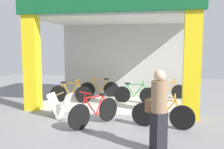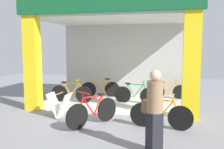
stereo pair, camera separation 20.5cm
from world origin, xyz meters
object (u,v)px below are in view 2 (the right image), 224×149
(bicycle_inside_0, at_px, (135,94))
(bicycle_inside_3, at_px, (169,91))
(bicycle_inside_1, at_px, (71,93))
(bicycle_inside_2, at_px, (100,89))
(bicycle_parked_0, at_px, (93,112))
(pedestrian_1, at_px, (154,111))
(bicycle_parked_1, at_px, (161,115))
(sandwich_board_sign, at_px, (59,105))

(bicycle_inside_0, relative_size, bicycle_inside_3, 1.09)
(bicycle_inside_0, height_order, bicycle_inside_1, bicycle_inside_1)
(bicycle_inside_1, distance_m, bicycle_inside_2, 1.41)
(bicycle_inside_0, bearing_deg, bicycle_parked_0, -105.20)
(bicycle_inside_2, relative_size, bicycle_parked_0, 1.06)
(bicycle_inside_1, distance_m, pedestrian_1, 5.00)
(bicycle_inside_3, xyz_separation_m, bicycle_parked_0, (-1.92, -3.81, 0.05))
(bicycle_inside_0, relative_size, bicycle_inside_2, 1.01)
(bicycle_parked_0, height_order, bicycle_parked_1, bicycle_parked_0)
(bicycle_inside_0, bearing_deg, bicycle_inside_3, 42.29)
(bicycle_inside_3, distance_m, bicycle_parked_0, 4.26)
(bicycle_parked_0, distance_m, pedestrian_1, 2.21)
(bicycle_inside_0, xyz_separation_m, bicycle_parked_0, (-0.74, -2.74, 0.03))
(bicycle_inside_3, xyz_separation_m, pedestrian_1, (-0.23, -5.15, 0.53))
(bicycle_inside_1, bearing_deg, bicycle_inside_3, 22.02)
(bicycle_parked_0, xyz_separation_m, bicycle_parked_1, (1.76, 0.16, -0.02))
(bicycle_parked_1, bearing_deg, sandwich_board_sign, 172.64)
(bicycle_inside_1, height_order, bicycle_parked_1, bicycle_parked_1)
(bicycle_inside_3, relative_size, sandwich_board_sign, 2.01)
(bicycle_inside_1, relative_size, pedestrian_1, 0.97)
(bicycle_inside_2, bearing_deg, bicycle_parked_0, -76.99)
(bicycle_parked_1, height_order, sandwich_board_sign, bicycle_parked_1)
(bicycle_inside_1, relative_size, bicycle_inside_2, 1.03)
(bicycle_inside_3, distance_m, sandwich_board_sign, 4.53)
(bicycle_parked_1, bearing_deg, bicycle_inside_3, 87.48)
(bicycle_inside_0, distance_m, bicycle_parked_0, 2.84)
(bicycle_inside_1, height_order, bicycle_inside_2, bicycle_inside_2)
(sandwich_board_sign, xyz_separation_m, pedestrian_1, (2.91, -1.88, 0.49))
(pedestrian_1, bearing_deg, bicycle_parked_1, 87.21)
(bicycle_inside_3, bearing_deg, pedestrian_1, -92.60)
(bicycle_inside_1, xyz_separation_m, pedestrian_1, (3.30, -3.72, 0.50))
(bicycle_inside_2, height_order, bicycle_parked_1, bicycle_inside_2)
(bicycle_parked_0, bearing_deg, bicycle_parked_1, 5.12)
(pedestrian_1, bearing_deg, bicycle_inside_3, 87.40)
(bicycle_inside_0, distance_m, bicycle_inside_3, 1.59)
(bicycle_inside_1, relative_size, bicycle_parked_1, 1.00)
(bicycle_inside_1, distance_m, bicycle_inside_3, 3.81)
(bicycle_inside_3, height_order, bicycle_parked_0, bicycle_parked_0)
(bicycle_parked_0, bearing_deg, sandwich_board_sign, 156.12)
(bicycle_inside_3, xyz_separation_m, bicycle_parked_1, (-0.16, -3.65, 0.03))
(bicycle_inside_0, distance_m, bicycle_inside_2, 1.76)
(sandwich_board_sign, distance_m, pedestrian_1, 3.50)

